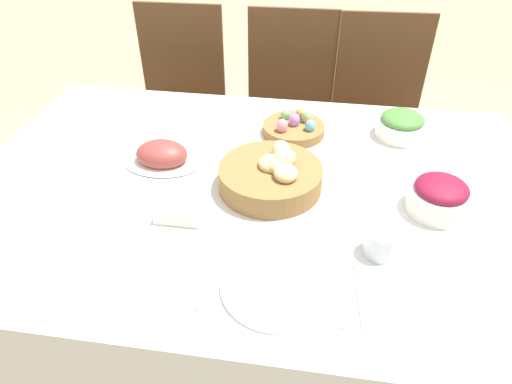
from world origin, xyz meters
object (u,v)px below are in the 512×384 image
object	(u,v)px
chair_far_left	(180,105)
spoon	(360,296)
beet_salad_bowl	(439,196)
dinner_plate	(277,285)
knife	(346,294)
ham_platter	(162,156)
drinking_cup	(381,243)
egg_basket	(294,127)
butter_dish	(180,213)
green_salad_bowl	(402,125)
chair_far_right	(377,119)
bread_basket	(272,175)
fork	(211,278)
chair_far_center	(288,113)

from	to	relation	value
chair_far_left	spoon	world-z (taller)	chair_far_left
beet_salad_bowl	dinner_plate	bearing A→B (deg)	-139.73
knife	spoon	world-z (taller)	same
ham_platter	drinking_cup	distance (m)	0.73
knife	spoon	bearing A→B (deg)	4.42
egg_basket	butter_dish	size ratio (longest dim) A/B	1.72
chair_far_left	green_salad_bowl	distance (m)	1.16
chair_far_left	beet_salad_bowl	xyz separation A→B (m)	(1.04, -0.96, 0.28)
dinner_plate	spoon	world-z (taller)	dinner_plate
beet_salad_bowl	drinking_cup	xyz separation A→B (m)	(-0.17, -0.20, -0.01)
chair_far_right	egg_basket	size ratio (longest dim) A/B	4.60
chair_far_right	ham_platter	xyz separation A→B (m)	(-0.76, -0.85, 0.26)
bread_basket	green_salad_bowl	xyz separation A→B (m)	(0.41, 0.37, -0.00)
egg_basket	fork	world-z (taller)	egg_basket
drinking_cup	bread_basket	bearing A→B (deg)	142.10
bread_basket	ham_platter	size ratio (longest dim) A/B	1.20
dinner_plate	fork	distance (m)	0.16
chair_far_right	chair_far_left	xyz separation A→B (m)	(-0.97, 0.00, 0.00)
chair_far_right	chair_far_center	bearing A→B (deg)	177.33
chair_far_right	butter_dish	distance (m)	1.29
chair_far_left	butter_dish	size ratio (longest dim) A/B	7.90
chair_far_left	spoon	size ratio (longest dim) A/B	5.20
chair_far_center	knife	distance (m)	1.35
ham_platter	spoon	size ratio (longest dim) A/B	1.33
chair_far_center	bread_basket	bearing A→B (deg)	-89.47
chair_far_left	egg_basket	xyz separation A→B (m)	(0.61, -0.59, 0.25)
chair_far_left	ham_platter	bearing A→B (deg)	-77.17
knife	bread_basket	bearing A→B (deg)	124.17
bread_basket	fork	distance (m)	0.39
dinner_plate	drinking_cup	bearing A→B (deg)	31.60
spoon	bread_basket	bearing A→B (deg)	118.63
beet_salad_bowl	bread_basket	bearing A→B (deg)	175.46
egg_basket	drinking_cup	bearing A→B (deg)	-65.21
beet_salad_bowl	green_salad_bowl	distance (m)	0.41
bread_basket	egg_basket	xyz separation A→B (m)	(0.04, 0.33, -0.02)
fork	ham_platter	bearing A→B (deg)	124.32
egg_basket	knife	distance (m)	0.73
green_salad_bowl	butter_dish	size ratio (longest dim) A/B	1.36
ham_platter	chair_far_right	bearing A→B (deg)	48.21
egg_basket	spoon	xyz separation A→B (m)	(0.21, -0.71, -0.02)
knife	egg_basket	bearing A→B (deg)	108.46
chair_far_left	spoon	bearing A→B (deg)	-59.13
drinking_cup	chair_far_center	bearing A→B (deg)	105.83
ham_platter	egg_basket	bearing A→B (deg)	32.12
green_salad_bowl	knife	xyz separation A→B (m)	(-0.19, -0.75, -0.04)
drinking_cup	egg_basket	bearing A→B (deg)	114.79
green_salad_bowl	butter_dish	xyz separation A→B (m)	(-0.64, -0.54, -0.03)
chair_far_left	fork	distance (m)	1.41
egg_basket	dinner_plate	distance (m)	0.71
egg_basket	drinking_cup	distance (m)	0.62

